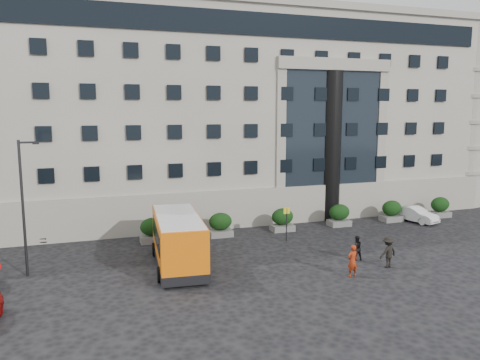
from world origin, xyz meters
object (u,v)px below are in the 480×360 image
Objects in this scene: minibus at (178,239)px; red_truck at (30,211)px; pedestrian_c at (388,252)px; parked_car_d at (20,219)px; hedge_a at (153,230)px; hedge_f at (440,207)px; white_taxi at (415,214)px; hedge_b at (220,225)px; hedge_e at (392,211)px; parked_car_c at (47,228)px; bus_stop_sign at (287,218)px; pedestrian_a at (352,261)px; hedge_d at (339,215)px; hedge_c at (282,220)px; street_lamp at (24,203)px; pedestrian_b at (356,248)px.

red_truck is (-9.66, 12.83, -0.23)m from minibus.
pedestrian_c is at bearing -14.46° from minibus.
hedge_a is at bearing -38.57° from parked_car_d.
white_taxi is (-3.37, -0.80, -0.26)m from hedge_f.
white_taxi is (17.43, -0.80, -0.26)m from hedge_b.
minibus is 16.06m from red_truck.
hedge_e is at bearing -14.38° from parked_car_d.
pedestrian_c is at bearing -38.34° from parked_car_d.
minibus is 13.12m from parked_car_c.
red_truck is (-18.40, 9.69, -0.18)m from bus_stop_sign.
parked_car_c is at bearing -48.15° from pedestrian_a.
bus_stop_sign is 1.30× the size of pedestrian_c.
hedge_a is at bearing -28.49° from red_truck.
minibus is 22.50m from white_taxi.
white_taxi is (22.63, -0.80, -0.26)m from hedge_a.
hedge_a is 15.60m from hedge_d.
minibus is 1.96× the size of white_taxi.
parked_car_c is at bearing 150.75° from hedge_a.
hedge_c is 3.05m from bus_stop_sign.
bus_stop_sign is at bearing -33.07° from hedge_b.
hedge_f is 0.73× the size of bus_stop_sign.
bus_stop_sign is at bearing -76.76° from pedestrian_c.
hedge_a is 1.00× the size of hedge_e.
pedestrian_a reaches higher than parked_car_c.
street_lamp is at bearing -26.22° from pedestrian_a.
hedge_e is 0.96× the size of pedestrian_a.
white_taxi is 13.45m from pedestrian_c.
hedge_f is 35.58m from red_truck.
street_lamp is 4.12× the size of pedestrian_c.
minibus reaches higher than bus_stop_sign.
street_lamp is 20.54m from pedestrian_b.
hedge_c reaches higher than pedestrian_b.
parked_car_d reaches higher than parked_car_c.
hedge_f is at bearing 1.02° from parked_car_c.
hedge_d is at bearing 11.53° from street_lamp.
red_truck is (-34.90, 6.89, 0.62)m from hedge_f.
parked_car_d is at bearing 158.86° from hedge_c.
hedge_b is at bearing -10.13° from parked_car_c.
bus_stop_sign reaches higher than hedge_b.
hedge_a is 10.40m from hedge_c.
red_truck reaches higher than parked_car_d.
street_lamp reaches higher than pedestrian_c.
parked_car_d is 33.59m from white_taxi.
parked_car_d is at bearing 130.91° from parked_car_c.
parked_car_c is 2.84× the size of pedestrian_b.
parked_car_c is 23.16m from pedestrian_b.
hedge_c is at bearing -69.55° from pedestrian_b.
bus_stop_sign is 0.48× the size of parked_car_d.
hedge_b is 5.19m from bus_stop_sign.
street_lamp is at bearing -0.32° from pedestrian_b.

